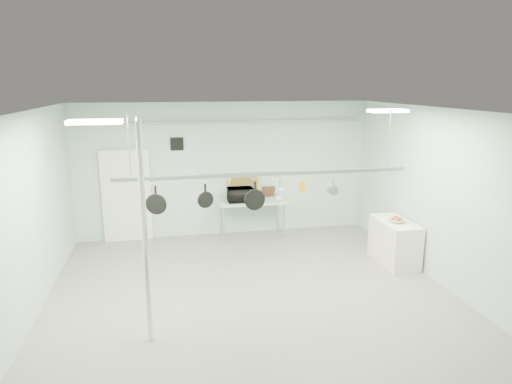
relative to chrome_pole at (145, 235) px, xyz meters
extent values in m
plane|color=gray|center=(1.70, 0.60, -1.60)|extent=(8.00, 8.00, 0.00)
cube|color=silver|center=(1.70, 0.60, 1.59)|extent=(7.00, 8.00, 0.02)
cube|color=#AACCBF|center=(1.70, 4.59, 0.00)|extent=(7.00, 0.02, 3.20)
cube|color=#AACCBF|center=(5.19, 0.60, 0.00)|extent=(0.02, 8.00, 3.20)
cube|color=silver|center=(-0.60, 4.54, -0.55)|extent=(1.10, 0.10, 2.20)
cube|color=black|center=(0.60, 4.57, 0.65)|extent=(0.30, 0.04, 0.30)
cylinder|color=gray|center=(1.70, 4.50, 1.15)|extent=(6.60, 0.07, 0.07)
cylinder|color=silver|center=(0.00, 0.00, 0.00)|extent=(0.08, 0.08, 3.20)
cube|color=#9AB5A1|center=(2.30, 4.20, -0.72)|extent=(1.60, 0.70, 0.05)
cylinder|color=#B7B7BC|center=(1.58, 3.92, -1.17)|extent=(0.04, 0.04, 0.86)
cylinder|color=#B7B7BC|center=(1.58, 4.48, -1.17)|extent=(0.04, 0.04, 0.86)
cylinder|color=#B7B7BC|center=(3.02, 3.92, -1.17)|extent=(0.04, 0.04, 0.86)
cylinder|color=#B7B7BC|center=(3.02, 4.48, -1.17)|extent=(0.04, 0.04, 0.86)
cube|color=silver|center=(4.85, 2.00, -1.15)|extent=(0.60, 1.20, 0.90)
cube|color=#B7B7BC|center=(1.90, 0.90, 0.60)|extent=(4.80, 0.06, 0.06)
cylinder|color=#B7B7BC|center=(-0.20, 0.90, 1.10)|extent=(0.02, 0.02, 0.94)
cylinder|color=#B7B7BC|center=(4.00, 0.90, 1.10)|extent=(0.02, 0.02, 0.94)
cube|color=white|center=(-0.50, -0.20, 1.56)|extent=(0.65, 0.30, 0.05)
cube|color=white|center=(4.10, 1.20, 1.56)|extent=(0.65, 0.30, 0.05)
imported|color=black|center=(2.01, 4.15, -0.53)|extent=(0.59, 0.40, 0.33)
cylinder|color=white|center=(2.36, 4.22, -0.58)|extent=(0.21, 0.21, 0.23)
cube|color=gold|center=(2.16, 4.50, -0.41)|extent=(0.78, 0.16, 0.58)
cube|color=#351F12|center=(2.78, 4.50, -0.57)|extent=(0.31, 0.10, 0.25)
imported|color=silver|center=(4.82, 1.91, -0.66)|extent=(0.44, 0.44, 0.08)
camera|label=1|loc=(0.33, -6.11, 2.03)|focal=32.00mm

